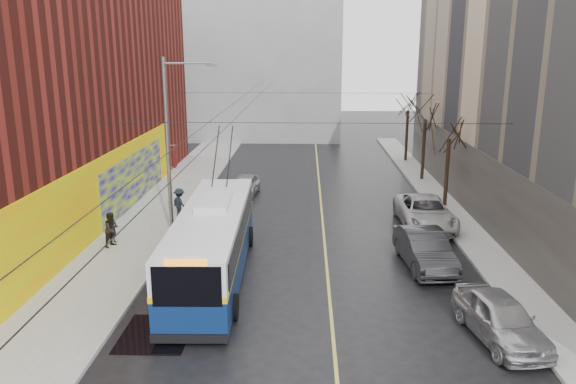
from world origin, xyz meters
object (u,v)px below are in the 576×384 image
at_px(following_car, 245,185).
at_px(pedestrian_b, 112,229).
at_px(parked_car_a, 500,318).
at_px(parked_car_b, 425,249).
at_px(tree_near, 450,126).
at_px(pedestrian_c, 180,203).
at_px(streetlight_pole, 171,143).
at_px(tree_mid, 426,109).
at_px(parked_car_c, 425,212).
at_px(pedestrian_a, 113,228).
at_px(trolleybus, 212,242).
at_px(tree_far, 408,101).

height_order(following_car, pedestrian_b, pedestrian_b).
bearing_deg(parked_car_a, parked_car_b, 90.77).
distance_m(tree_near, pedestrian_c, 16.32).
bearing_deg(streetlight_pole, tree_mid, 40.65).
xyz_separation_m(parked_car_b, following_car, (-9.25, 12.17, -0.14)).
height_order(parked_car_c, pedestrian_c, pedestrian_c).
bearing_deg(pedestrian_c, pedestrian_a, 104.00).
bearing_deg(parked_car_b, trolleybus, -176.34).
bearing_deg(parked_car_c, tree_far, 82.65).
bearing_deg(parked_car_c, following_car, 147.93).
relative_size(streetlight_pole, parked_car_a, 2.02).
relative_size(tree_near, parked_car_a, 1.44).
bearing_deg(pedestrian_b, tree_mid, -25.63).
bearing_deg(parked_car_b, tree_near, 66.64).
relative_size(streetlight_pole, pedestrian_c, 5.30).
bearing_deg(tree_mid, parked_car_c, -100.43).
height_order(tree_near, following_car, tree_near).
bearing_deg(trolleybus, parked_car_c, 33.63).
bearing_deg(tree_far, tree_mid, -90.00).
height_order(pedestrian_b, pedestrian_c, pedestrian_c).
bearing_deg(tree_mid, tree_near, -90.00).
bearing_deg(following_car, tree_near, -5.96).
height_order(trolleybus, pedestrian_b, trolleybus).
xyz_separation_m(tree_far, parked_car_b, (-3.20, -23.72, -4.33)).
height_order(trolleybus, parked_car_c, trolleybus).
distance_m(streetlight_pole, tree_far, 25.09).
bearing_deg(tree_far, pedestrian_a, -129.63).
bearing_deg(parked_car_c, pedestrian_b, -166.46).
distance_m(parked_car_b, parked_car_c, 5.98).
height_order(tree_far, pedestrian_c, tree_far).
bearing_deg(following_car, pedestrian_c, -113.14).
bearing_deg(pedestrian_c, parked_car_c, -140.46).
distance_m(following_car, pedestrian_b, 11.65).
bearing_deg(pedestrian_b, pedestrian_c, -1.03).
xyz_separation_m(pedestrian_b, pedestrian_c, (2.23, 4.72, 0.01)).
bearing_deg(tree_far, streetlight_pole, -127.12).
relative_size(streetlight_pole, tree_mid, 1.35).
bearing_deg(parked_car_a, pedestrian_b, 142.73).
relative_size(tree_near, parked_car_c, 1.11).
bearing_deg(pedestrian_b, trolleybus, -96.48).
bearing_deg(tree_near, parked_car_c, -117.38).
bearing_deg(tree_mid, pedestrian_a, -140.84).
relative_size(trolleybus, parked_car_b, 2.42).
height_order(tree_near, pedestrian_a, tree_near).
relative_size(trolleybus, parked_car_c, 2.06).
bearing_deg(pedestrian_c, streetlight_pole, 139.68).
xyz_separation_m(parked_car_a, pedestrian_b, (-15.73, 8.11, 0.23)).
height_order(streetlight_pole, tree_near, streetlight_pole).
bearing_deg(tree_mid, parked_car_b, -100.83).
bearing_deg(pedestrian_b, tree_far, -14.69).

